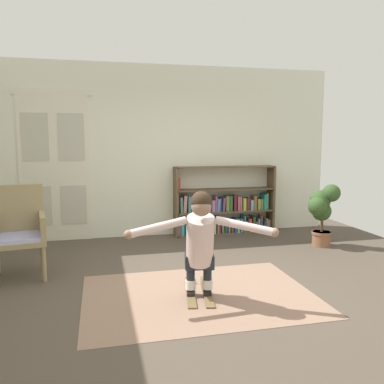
{
  "coord_description": "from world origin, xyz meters",
  "views": [
    {
      "loc": [
        -1.08,
        -4.2,
        1.65
      ],
      "look_at": [
        -0.04,
        0.24,
        1.05
      ],
      "focal_mm": 37.21,
      "sensor_mm": 36.0,
      "label": 1
    }
  ],
  "objects": [
    {
      "name": "ground_plane",
      "position": [
        0.0,
        0.0,
        0.0
      ],
      "size": [
        7.2,
        7.2,
        0.0
      ],
      "primitive_type": "plane",
      "color": "#4E4338"
    },
    {
      "name": "back_wall",
      "position": [
        0.0,
        2.6,
        1.45
      ],
      "size": [
        6.0,
        0.1,
        2.9
      ],
      "primitive_type": "cube",
      "color": "silver",
      "rests_on": "ground"
    },
    {
      "name": "double_door",
      "position": [
        -1.78,
        2.54,
        1.23
      ],
      "size": [
        1.22,
        0.05,
        2.45
      ],
      "color": "silver",
      "rests_on": "ground"
    },
    {
      "name": "rug",
      "position": [
        -0.08,
        -0.26,
        0.0
      ],
      "size": [
        2.43,
        1.75,
        0.01
      ],
      "primitive_type": "cube",
      "color": "#906F5C",
      "rests_on": "ground"
    },
    {
      "name": "bookshelf",
      "position": [
        1.03,
        2.39,
        0.44
      ],
      "size": [
        1.79,
        0.3,
        1.19
      ],
      "color": "brown",
      "rests_on": "ground"
    },
    {
      "name": "wicker_chair",
      "position": [
        -2.05,
        0.85,
        0.58
      ],
      "size": [
        0.69,
        0.69,
        1.1
      ],
      "color": "#98855B",
      "rests_on": "ground"
    },
    {
      "name": "potted_plant",
      "position": [
        2.27,
        1.26,
        0.59
      ],
      "size": [
        0.51,
        0.43,
        0.97
      ],
      "color": "brown",
      "rests_on": "ground"
    },
    {
      "name": "skis_pair",
      "position": [
        -0.08,
        -0.24,
        0.02
      ],
      "size": [
        0.39,
        0.77,
        0.07
      ],
      "color": "brown",
      "rests_on": "rug"
    },
    {
      "name": "person_skier",
      "position": [
        -0.11,
        -0.41,
        0.67
      ],
      "size": [
        1.47,
        0.67,
        1.08
      ],
      "color": "white",
      "rests_on": "skis_pair"
    }
  ]
}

